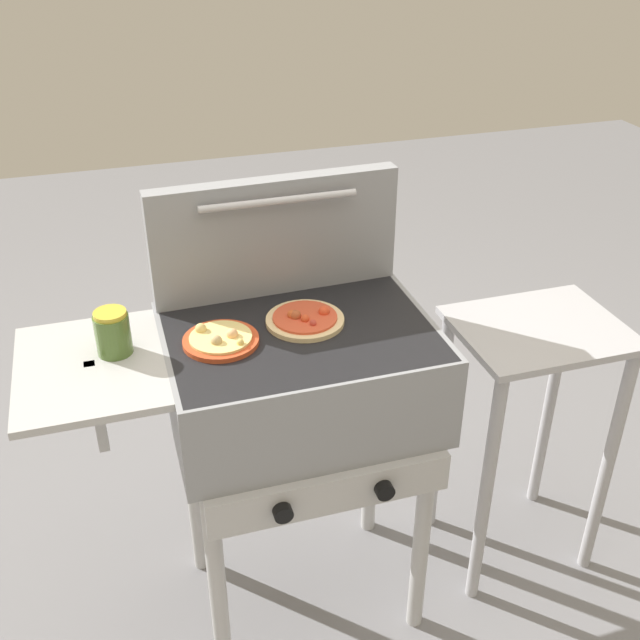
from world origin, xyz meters
The scene contains 7 objects.
ground_plane centered at (0.00, 0.00, 0.00)m, with size 8.00×8.00×0.00m, color gray.
grill centered at (-0.01, 0.00, 0.76)m, with size 0.96×0.53×0.90m.
grill_lid_open centered at (0.00, 0.21, 1.05)m, with size 0.63×0.09×0.30m.
pizza_pepperoni centered at (0.02, 0.03, 0.91)m, with size 0.19×0.19×0.04m.
pizza_cheese centered at (-0.19, 0.00, 0.91)m, with size 0.18×0.18×0.04m.
sauce_jar centered at (-0.42, 0.03, 0.95)m, with size 0.08×0.08×0.10m.
prep_table centered at (0.66, 0.00, 0.56)m, with size 0.44×0.36×0.80m.
Camera 1 is at (-0.40, -1.47, 1.83)m, focal length 42.66 mm.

